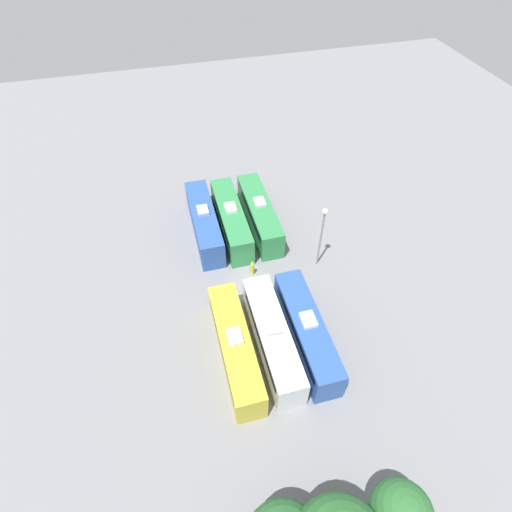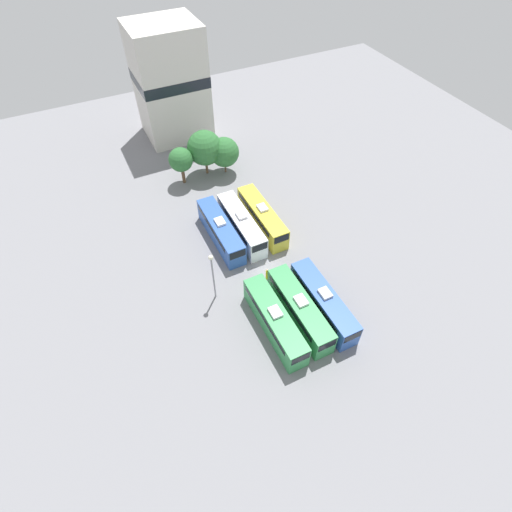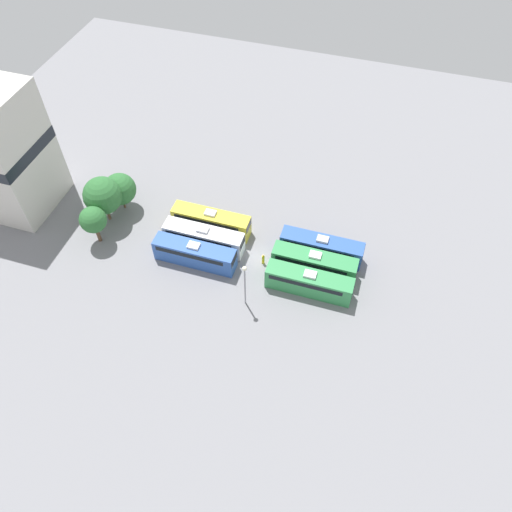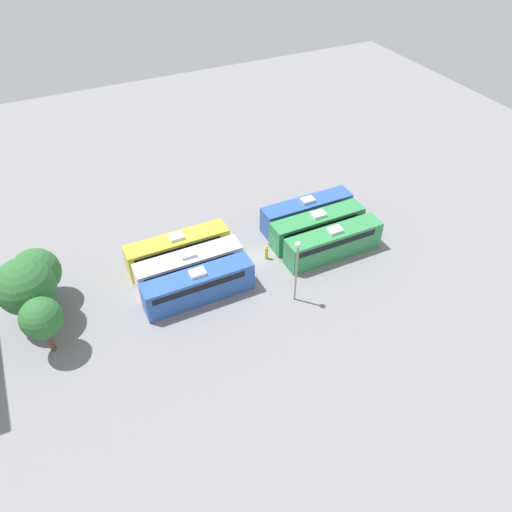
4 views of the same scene
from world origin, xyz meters
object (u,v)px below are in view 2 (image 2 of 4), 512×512
Objects in this scene: bus_3 at (221,230)px; worker_person at (267,274)px; bus_1 at (300,309)px; tree_2 at (224,152)px; light_pole at (212,270)px; tree_0 at (181,160)px; bus_4 at (241,224)px; depot_building at (170,82)px; bus_5 at (262,216)px; tree_1 at (205,148)px; bus_2 at (323,301)px; bus_0 at (275,320)px.

bus_3 reaches higher than worker_person.
bus_1 is 1.86× the size of tree_2.
light_pole is 23.84m from tree_0.
light_pole reaches higher than tree_2.
tree_2 is at bearing 64.04° from light_pole.
bus_4 is 6.27× the size of worker_person.
bus_4 is 0.61× the size of depot_building.
light_pole reaches higher than bus_4.
light_pole is (-10.87, -8.76, 3.35)m from bus_5.
depot_building reaches higher than bus_3.
tree_1 is at bearing 75.78° from bus_3.
bus_2 is 8.23m from worker_person.
bus_1 is 1.00× the size of bus_4.
depot_building is at bearing 78.12° from light_pole.
tree_2 is (2.88, -1.06, -0.99)m from tree_1.
worker_person is 0.24× the size of light_pole.
worker_person is at bearing 95.50° from bus_1.
bus_1 is 3.05m from bus_2.
bus_3 is (-3.25, 16.03, 0.00)m from bus_1.
tree_1 reaches higher than tree_0.
bus_0 is 7.58m from worker_person.
bus_1 is 31.03m from tree_0.
tree_2 is at bearing 89.06° from bus_2.
bus_2 reaches higher than worker_person.
bus_2 is at bearing -78.89° from bus_4.
tree_1 is (-2.50, 15.40, 2.95)m from bus_5.
bus_0 is at bearing -94.57° from depot_building.
tree_1 reaches higher than tree_2.
tree_2 is at bearing 75.70° from bus_4.
bus_5 is at bearing -91.52° from tree_2.
bus_4 is (-0.16, 15.89, 0.00)m from bus_1.
bus_1 and bus_5 have the same top height.
tree_2 is at bearing 64.68° from bus_3.
bus_4 is 9.01m from worker_person.
tree_1 reaches higher than bus_3.
bus_3 is 1.86× the size of tree_2.
depot_building is at bearing 75.01° from tree_0.
bus_2 and bus_4 have the same top height.
tree_0 reaches higher than worker_person.
bus_2 is at bearing -69.01° from bus_3.
bus_2 is (3.03, -0.33, 0.00)m from bus_1.
bus_4 is 1.00× the size of bus_5.
tree_2 reaches higher than bus_0.
worker_person is at bearing -93.29° from bus_4.
bus_0 and bus_5 have the same top height.
light_pole is (-4.47, -8.77, 3.35)m from bus_3.
worker_person is 39.43m from depot_building.
bus_3 is at bearing 63.00° from light_pole.
tree_0 is at bearing -104.99° from depot_building.
depot_building is at bearing 89.11° from bus_4.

